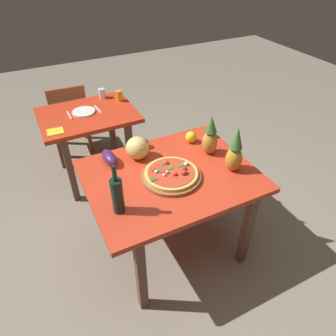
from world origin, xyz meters
The scene contains 20 objects.
ground_plane centered at (0.00, 0.00, 0.00)m, with size 10.00×10.00×0.00m, color gray.
display_table centered at (0.00, 0.00, 0.66)m, with size 1.21×0.96×0.75m.
background_table centered at (-0.30, 1.19, 0.62)m, with size 0.91×0.70×0.75m.
dining_chair centered at (-0.39, 1.77, 0.48)m, with size 0.42×0.42×0.85m.
pizza_board centered at (-0.01, -0.04, 0.76)m, with size 0.43×0.43×0.03m, color #93582F.
pizza centered at (-0.01, -0.04, 0.79)m, with size 0.38×0.38×0.06m.
wine_bottle centered at (-0.45, -0.19, 0.88)m, with size 0.08×0.08×0.35m.
pineapple_left centered at (0.39, 0.10, 0.90)m, with size 0.12×0.12×0.32m.
pineapple_right centered at (0.43, -0.16, 0.91)m, with size 0.12×0.12×0.35m.
melon centered at (-0.13, 0.29, 0.84)m, with size 0.18×0.18×0.18m, color #E7CD6E.
bell_pepper centered at (0.34, 0.30, 0.80)m, with size 0.09×0.09×0.10m, color yellow.
eggplant centered at (-0.35, 0.33, 0.79)m, with size 0.20×0.09×0.09m, color #462051.
tomato_beside_pepper centered at (-0.04, 0.40, 0.79)m, with size 0.08×0.08×0.08m, color red.
tomato_at_corner centered at (0.55, 0.30, 0.79)m, with size 0.07×0.07×0.07m, color red.
drinking_glass_juice centered at (0.08, 1.31, 0.80)m, with size 0.07×0.07×0.11m, color orange.
drinking_glass_water centered at (-0.06, 1.46, 0.80)m, with size 0.07×0.07×0.10m, color silver.
dinner_plate centered at (-0.32, 1.22, 0.76)m, with size 0.22×0.22×0.02m, color white.
fork_utensil centered at (-0.46, 1.22, 0.75)m, with size 0.02×0.18×0.01m, color silver.
knife_utensil centered at (-0.18, 1.22, 0.75)m, with size 0.02×0.18×0.01m, color silver.
napkin_folded centered at (-0.64, 0.97, 0.75)m, with size 0.14×0.12×0.01m, color yellow.
Camera 1 is at (-0.79, -1.54, 2.14)m, focal length 32.81 mm.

